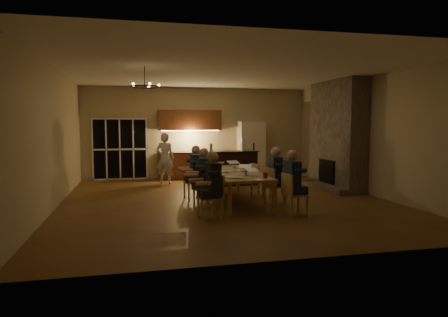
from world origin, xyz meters
TOP-DOWN VIEW (x-y plane):
  - floor at (0.00, 0.00)m, footprint 9.00×9.00m
  - back_wall at (0.00, 4.52)m, footprint 8.00×0.04m
  - left_wall at (-4.02, 0.00)m, footprint 0.04×9.00m
  - right_wall at (4.02, 0.00)m, footprint 0.04×9.00m
  - ceiling at (0.00, 0.00)m, footprint 8.00×9.00m
  - french_doors at (-2.70, 4.47)m, footprint 1.86×0.08m
  - fireplace at (3.70, 1.20)m, footprint 0.58×2.50m
  - kitchenette at (-0.30, 4.20)m, footprint 2.24×0.68m
  - refrigerator at (1.90, 4.15)m, footprint 0.90×0.68m
  - dining_table at (0.17, -0.24)m, footprint 1.10×3.15m
  - bar_island at (0.59, 2.44)m, footprint 2.03×0.85m
  - chair_left_near at (-0.74, -1.79)m, footprint 0.56×0.56m
  - chair_left_mid at (-0.67, -0.75)m, footprint 0.56×0.56m
  - chair_left_far at (-0.76, 0.39)m, footprint 0.52×0.52m
  - chair_right_near at (1.07, -1.91)m, footprint 0.49×0.49m
  - chair_right_mid at (1.06, -0.71)m, footprint 0.56×0.56m
  - chair_right_far at (1.02, 0.28)m, footprint 0.53×0.53m
  - person_left_near at (-0.69, -1.88)m, footprint 0.68×0.68m
  - person_right_near at (1.01, -1.87)m, footprint 0.64×0.64m
  - person_left_mid at (-0.67, -0.72)m, footprint 0.71×0.71m
  - person_right_mid at (1.04, -0.77)m, footprint 0.64×0.64m
  - person_left_far at (-0.70, 0.36)m, footprint 0.62×0.62m
  - standing_person at (-1.26, 3.15)m, footprint 0.71×0.60m
  - chandelier at (-1.97, -0.55)m, footprint 0.65×0.65m
  - laptop_a at (-0.07, -1.30)m, footprint 0.34×0.31m
  - laptop_b at (0.44, -1.07)m, footprint 0.41×0.39m
  - laptop_c at (-0.02, -0.21)m, footprint 0.34×0.30m
  - laptop_d at (0.40, -0.28)m, footprint 0.42×0.40m
  - laptop_e at (-0.06, 0.87)m, footprint 0.36×0.33m
  - laptop_f at (0.45, 0.80)m, footprint 0.38×0.35m
  - mug_front at (0.17, -0.73)m, footprint 0.08×0.08m
  - mug_mid at (0.30, 0.34)m, footprint 0.08×0.08m
  - mug_back at (-0.19, 0.59)m, footprint 0.09×0.09m
  - redcup_near at (0.55, -1.48)m, footprint 0.10×0.10m
  - redcup_mid at (-0.26, 0.18)m, footprint 0.10×0.10m
  - can_silver at (0.24, -1.01)m, footprint 0.06×0.06m
  - can_cola at (-0.03, 1.16)m, footprint 0.07×0.07m
  - can_right at (0.62, -0.01)m, footprint 0.06×0.06m
  - plate_near at (0.48, -0.77)m, footprint 0.25×0.25m
  - plate_left at (-0.19, -1.17)m, footprint 0.23×0.23m
  - plate_far at (0.60, 0.57)m, footprint 0.26×0.26m
  - notepad at (0.32, -1.76)m, footprint 0.16×0.22m
  - bar_bottle at (0.10, 2.40)m, footprint 0.08×0.08m
  - bar_blender at (1.13, 2.43)m, footprint 0.15×0.15m

SIDE VIEW (x-z plane):
  - floor at x=0.00m, z-range 0.00..0.00m
  - dining_table at x=0.17m, z-range 0.00..0.75m
  - chair_left_near at x=-0.74m, z-range 0.00..0.89m
  - chair_left_mid at x=-0.67m, z-range 0.00..0.89m
  - chair_left_far at x=-0.76m, z-range 0.00..0.89m
  - chair_right_near at x=1.07m, z-range 0.00..0.89m
  - chair_right_mid at x=1.06m, z-range 0.00..0.89m
  - chair_right_far at x=1.02m, z-range 0.00..0.89m
  - bar_island at x=0.59m, z-range 0.00..1.08m
  - person_left_near at x=-0.69m, z-range 0.00..1.38m
  - person_right_near at x=1.01m, z-range 0.00..1.38m
  - person_left_mid at x=-0.67m, z-range 0.00..1.38m
  - person_right_mid at x=1.04m, z-range 0.00..1.38m
  - person_left_far at x=-0.70m, z-range 0.00..1.38m
  - notepad at x=0.32m, z-range 0.75..0.76m
  - plate_near at x=0.48m, z-range 0.75..0.77m
  - plate_left at x=-0.19m, z-range 0.75..0.77m
  - plate_far at x=0.60m, z-range 0.75..0.77m
  - mug_front at x=0.17m, z-range 0.75..0.85m
  - mug_mid at x=0.30m, z-range 0.75..0.85m
  - mug_back at x=-0.19m, z-range 0.75..0.85m
  - redcup_near at x=0.55m, z-range 0.75..0.87m
  - redcup_mid at x=-0.26m, z-range 0.75..0.87m
  - can_silver at x=0.24m, z-range 0.75..0.87m
  - can_cola at x=-0.03m, z-range 0.75..0.87m
  - can_right at x=0.62m, z-range 0.75..0.87m
  - standing_person at x=-1.26m, z-range 0.00..1.65m
  - laptop_a at x=-0.07m, z-range 0.75..0.98m
  - laptop_b at x=0.44m, z-range 0.75..0.98m
  - laptop_c at x=-0.02m, z-range 0.75..0.98m
  - laptop_d at x=0.40m, z-range 0.75..0.98m
  - laptop_e at x=-0.06m, z-range 0.75..0.98m
  - laptop_f at x=0.45m, z-range 0.75..0.98m
  - refrigerator at x=1.90m, z-range 0.00..2.00m
  - french_doors at x=-2.70m, z-range 0.00..2.10m
  - kitchenette at x=-0.30m, z-range 0.00..2.40m
  - bar_bottle at x=0.10m, z-range 1.08..1.32m
  - bar_blender at x=1.13m, z-range 1.08..1.50m
  - back_wall at x=0.00m, z-range 0.00..3.20m
  - left_wall at x=-4.02m, z-range 0.00..3.20m
  - right_wall at x=4.02m, z-range 0.00..3.20m
  - fireplace at x=3.70m, z-range 0.00..3.20m
  - chandelier at x=-1.97m, z-range 2.73..2.77m
  - ceiling at x=0.00m, z-range 3.20..3.24m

